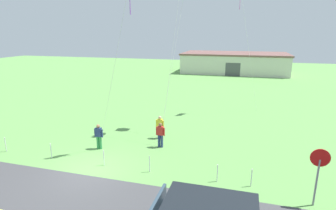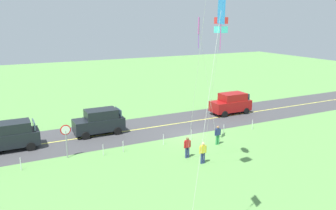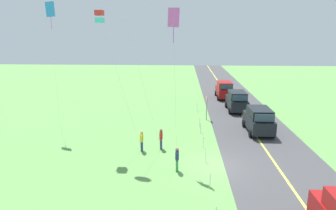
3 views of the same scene
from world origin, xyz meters
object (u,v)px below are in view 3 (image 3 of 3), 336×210
Objects in this scene: car_parked_east_far at (224,90)px; person_adult_near at (177,158)px; car_parked_east_near at (237,101)px; person_adult_companion at (161,138)px; car_suv_foreground at (259,120)px; kite_red_low at (174,20)px; kite_green_far at (50,12)px; stop_sign at (207,102)px; kite_yellow_high at (100,17)px; person_child_watcher at (142,140)px.

car_parked_east_far is 2.75× the size of person_adult_near.
car_parked_east_near is (-6.51, -0.53, 0.00)m from car_parked_east_far.
person_adult_companion is at bearing -44.38° from person_adult_near.
car_suv_foreground is at bearing -82.09° from person_adult_companion.
kite_red_low is 0.92× the size of kite_green_far.
person_adult_near is 8.80m from kite_red_low.
person_adult_companion is (-7.98, 4.00, -0.94)m from stop_sign.
car_suv_foreground is at bearing -72.98° from kite_yellow_high.
car_parked_east_near is (7.31, 0.64, 0.00)m from car_suv_foreground.
person_adult_near is at bearing -125.60° from kite_green_far.
stop_sign is at bearing -77.25° from person_adult_near.
car_parked_east_near reaches higher than person_adult_near.
kite_red_low is at bearing -172.69° from person_child_watcher.
kite_red_low reaches higher than kite_yellow_high.
kite_green_far is at bearing 54.57° from kite_yellow_high.
kite_red_low is at bearing -109.11° from kite_yellow_high.
car_suv_foreground and car_parked_east_near have the same top height.
person_adult_companion and person_child_watcher have the same top height.
kite_yellow_high reaches higher than car_parked_east_near.
person_adult_companion is at bearing -133.01° from person_child_watcher.
car_parked_east_near is 0.43× the size of kite_red_low.
person_child_watcher is at bearing -23.31° from person_adult_near.
car_suv_foreground is at bearing -130.67° from stop_sign.
person_adult_near is at bearing 157.28° from car_parked_east_near.
person_adult_companion is at bearing -95.81° from kite_yellow_high.
car_suv_foreground is at bearing -175.18° from car_parked_east_far.
person_adult_near is 4.13m from person_child_watcher.
stop_sign is (-3.63, 3.64, 0.65)m from car_parked_east_near.
person_child_watcher is at bearing 116.18° from car_suv_foreground.
kite_yellow_high is (1.83, 5.27, 0.31)m from kite_red_low.
car_suv_foreground is 2.75× the size of person_adult_near.
car_suv_foreground is 10.56m from person_adult_near.
person_adult_companion is 0.16× the size of kite_yellow_high.
stop_sign reaches higher than car_parked_east_near.
kite_yellow_high is at bearing -9.77° from person_adult_near.
kite_yellow_high reaches higher than person_adult_near.
car_parked_east_near is at bearing 4.99° from car_suv_foreground.
car_parked_east_far is at bearing -40.96° from person_adult_companion.
kite_green_far reaches higher than person_adult_companion.
kite_yellow_high is (-11.17, 11.97, 8.53)m from car_parked_east_near.
person_child_watcher is at bearing 143.14° from car_parked_east_near.
person_adult_companion is 8.68m from kite_red_low.
car_suv_foreground reaches higher than person_child_watcher.
stop_sign is (3.68, 4.28, 0.65)m from car_suv_foreground.
kite_green_far is at bearing 130.29° from car_parked_east_far.
car_parked_east_far reaches higher than person_adult_companion.
kite_red_low is (-5.69, 7.34, 8.22)m from car_suv_foreground.
person_child_watcher is (-0.47, 1.41, 0.00)m from person_adult_companion.
car_parked_east_far is (13.83, 1.16, 0.00)m from car_suv_foreground.
car_suv_foreground is 10.81m from person_child_watcher.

